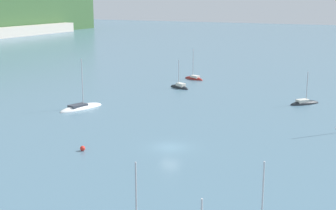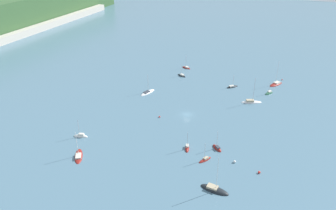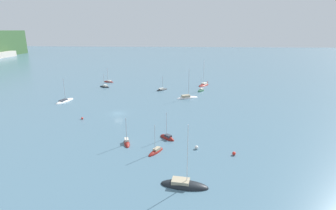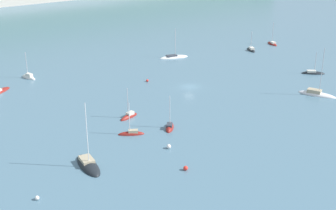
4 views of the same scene
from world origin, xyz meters
The scene contains 18 objects.
ground_plane centered at (0.00, 0.00, 0.00)m, with size 600.00×600.00×0.00m, color slate.
sailboat_0 centered at (-29.72, 30.31, 0.13)m, with size 2.73×5.45×7.81m.
sailboat_1 centered at (44.96, -30.40, 0.11)m, with size 9.13×6.94×12.64m.
sailboat_2 centered at (20.83, -22.39, 0.15)m, with size 5.85×9.12×12.18m.
sailboat_3 centered at (-38.92, -21.62, 0.10)m, with size 3.93×8.82×12.52m.
sailboat_4 centered at (-18.69, -17.23, 0.09)m, with size 4.34×4.54×7.68m.
sailboat_5 centered at (-26.41, -15.24, 0.11)m, with size 5.06×3.77×7.21m.
sailboat_6 centered at (33.01, -28.47, 0.09)m, with size 5.08×3.99×6.93m.
sailboat_7 centered at (49.52, 17.43, 0.10)m, with size 3.46×5.79×7.94m.
sailboat_8 centered at (-40.00, 23.88, 0.10)m, with size 8.50×6.68×9.62m.
sailboat_9 centered at (33.81, -11.26, 0.08)m, with size 5.89×5.51×6.68m.
sailboat_10 centered at (37.98, 15.93, 0.11)m, with size 3.89×5.73×6.75m.
sailboat_11 centered at (-22.33, -7.77, 0.12)m, with size 5.10×2.68×7.34m.
sailboat_12 centered at (12.88, 23.65, 0.07)m, with size 9.27×4.90×9.58m.
mooring_buoy_1 centered at (-6.17, 9.47, 0.33)m, with size 0.66×0.66×0.66m.
mooring_buoy_2 centered at (-26.56, -32.40, 0.39)m, with size 0.78×0.78×0.78m.
mooring_buoy_3 centered at (-24.11, -24.35, 0.41)m, with size 0.82×0.82×0.82m.
mooring_buoy_4 centered at (51.76, -32.71, 0.27)m, with size 0.54×0.54×0.54m.
Camera 2 is at (-110.28, -36.06, 64.58)m, focal length 35.00 mm.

